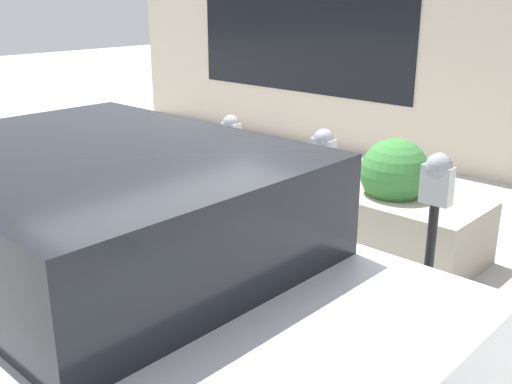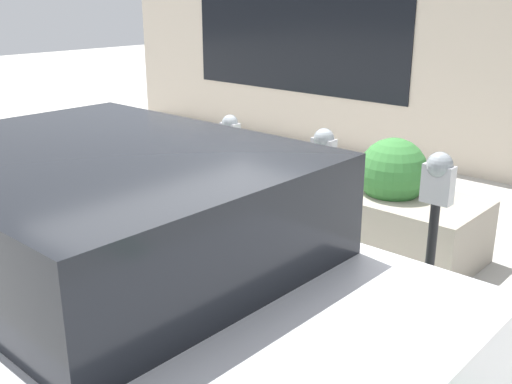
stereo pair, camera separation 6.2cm
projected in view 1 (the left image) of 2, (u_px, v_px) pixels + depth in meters
ground_plane at (248, 297)px, 4.82m from camera, size 40.00×40.00×0.00m
curb_strip at (241, 298)px, 4.76m from camera, size 13.75×0.16×0.04m
building_facade at (496, 51)px, 7.40m from camera, size 13.75×0.17×3.26m
parking_meter_nearest at (435, 208)px, 3.84m from camera, size 0.20×0.17×1.38m
parking_meter_second at (322, 177)px, 4.39m from camera, size 0.18×0.15×1.40m
parking_meter_middle at (231, 167)px, 5.09m from camera, size 0.16×0.14×1.37m
parking_meter_fourth at (162, 161)px, 5.64m from camera, size 0.15×0.13×1.27m
planter_box at (392, 213)px, 5.51m from camera, size 1.65×0.91×1.10m
parked_car_front at (91, 271)px, 3.44m from camera, size 4.24×2.04×1.56m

